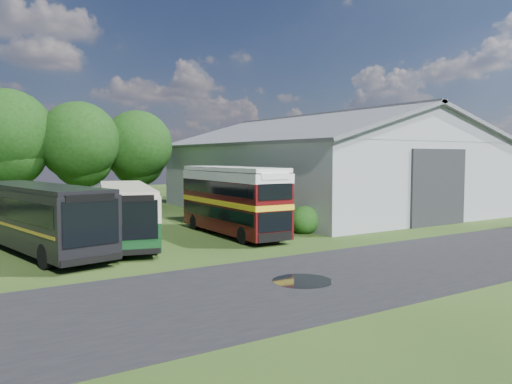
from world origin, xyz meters
TOP-DOWN VIEW (x-y plane):
  - ground at (0.00, 0.00)m, footprint 120.00×120.00m
  - asphalt_road at (3.00, -3.00)m, footprint 60.00×8.00m
  - puddle at (-1.50, -3.00)m, footprint 2.20×2.20m
  - storage_shed at (15.00, 15.98)m, footprint 18.80×24.80m
  - tree_mid at (-8.00, 24.80)m, footprint 6.80×6.80m
  - tree_right_a at (-3.00, 23.80)m, footprint 6.26×6.26m
  - tree_right_b at (2.00, 24.60)m, footprint 5.98×5.98m
  - shrub_front at (5.60, 6.00)m, footprint 1.70×1.70m
  - shrub_mid at (5.60, 8.00)m, footprint 1.60×1.60m
  - shrub_back at (5.60, 10.00)m, footprint 1.80×1.80m
  - bus_green_single at (-4.21, 8.66)m, footprint 5.19×11.12m
  - bus_maroon_double at (1.75, 7.74)m, footprint 2.57×9.14m
  - bus_dark_single at (-8.58, 8.22)m, footprint 4.80×11.79m

SIDE VIEW (x-z plane):
  - ground at x=0.00m, z-range 0.00..0.00m
  - asphalt_road at x=3.00m, z-range -0.01..0.01m
  - puddle at x=-1.50m, z-range -0.01..0.01m
  - shrub_front at x=5.60m, z-range -0.85..0.85m
  - shrub_mid at x=5.60m, z-range -0.80..0.80m
  - shrub_back at x=5.60m, z-range -0.90..0.90m
  - bus_green_single at x=-4.21m, z-range 0.10..3.09m
  - bus_dark_single at x=-8.58m, z-range 0.10..3.27m
  - bus_maroon_double at x=1.75m, z-range 0.00..3.90m
  - storage_shed at x=15.00m, z-range 0.09..8.24m
  - tree_right_b at x=2.00m, z-range 1.21..9.66m
  - tree_right_a at x=-3.00m, z-range 1.27..10.10m
  - tree_mid at x=-8.00m, z-range 1.38..10.98m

